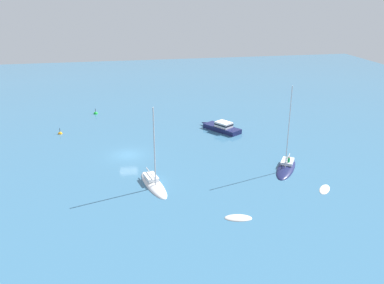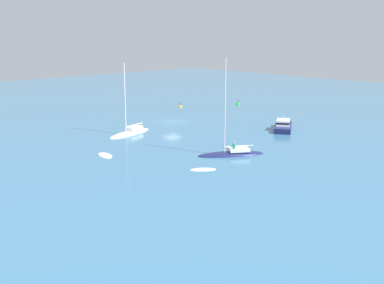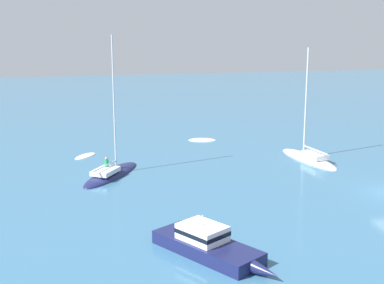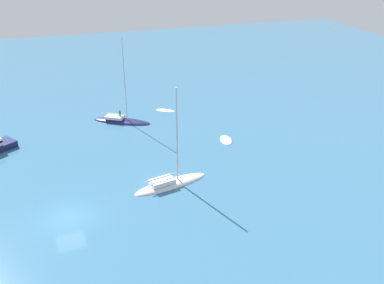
{
  "view_description": "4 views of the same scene",
  "coord_description": "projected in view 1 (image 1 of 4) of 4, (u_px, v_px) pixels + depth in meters",
  "views": [
    {
      "loc": [
        -1.28,
        -54.54,
        22.29
      ],
      "look_at": [
        8.44,
        -4.07,
        2.86
      ],
      "focal_mm": 38.58,
      "sensor_mm": 36.0,
      "label": 1
    },
    {
      "loc": [
        55.46,
        -48.06,
        13.96
      ],
      "look_at": [
        16.56,
        -11.33,
        1.39
      ],
      "focal_mm": 44.23,
      "sensor_mm": 36.0,
      "label": 2
    },
    {
      "loc": [
        21.88,
        35.38,
        13.03
      ],
      "look_at": [
        12.92,
        -11.49,
        1.75
      ],
      "focal_mm": 52.45,
      "sensor_mm": 36.0,
      "label": 3
    },
    {
      "loc": [
        -33.1,
        -0.11,
        22.12
      ],
      "look_at": [
        9.03,
        -14.51,
        1.08
      ],
      "focal_mm": 40.77,
      "sensor_mm": 36.0,
      "label": 4
    }
  ],
  "objects": [
    {
      "name": "powerboat",
      "position": [
        222.0,
        127.0,
        67.84
      ],
      "size": [
        5.77,
        7.58,
        2.16
      ],
      "rotation": [
        0.0,
        0.0,
        2.16
      ],
      "color": "#191E4C",
      "rests_on": "ground"
    },
    {
      "name": "channel_buoy",
      "position": [
        60.0,
        134.0,
        66.51
      ],
      "size": [
        0.69,
        0.69,
        1.33
      ],
      "color": "orange",
      "rests_on": "ground"
    },
    {
      "name": "skiff_1",
      "position": [
        325.0,
        189.0,
        48.3
      ],
      "size": [
        2.54,
        2.86,
        0.3
      ],
      "rotation": [
        0.0,
        0.0,
        0.92
      ],
      "color": "silver",
      "rests_on": "ground"
    },
    {
      "name": "skiff",
      "position": [
        238.0,
        218.0,
        42.32
      ],
      "size": [
        3.07,
        1.97,
        0.42
      ],
      "rotation": [
        0.0,
        0.0,
        6.07
      ],
      "color": "silver",
      "rests_on": "ground"
    },
    {
      "name": "sailboat",
      "position": [
        153.0,
        184.0,
        49.4
      ],
      "size": [
        3.56,
        8.07,
        10.28
      ],
      "rotation": [
        0.0,
        0.0,
        4.93
      ],
      "color": "white",
      "rests_on": "ground"
    },
    {
      "name": "sloop",
      "position": [
        286.0,
        167.0,
        53.97
      ],
      "size": [
        5.97,
        7.78,
        11.58
      ],
      "rotation": [
        0.0,
        0.0,
        4.15
      ],
      "color": "#191E4C",
      "rests_on": "ground"
    },
    {
      "name": "ground_plane",
      "position": [
        128.0,
        155.0,
        58.21
      ],
      "size": [
        160.0,
        160.0,
        0.0
      ],
      "primitive_type": "plane",
      "color": "teal"
    },
    {
      "name": "mooring_buoy",
      "position": [
        96.0,
        114.0,
        76.97
      ],
      "size": [
        0.79,
        0.79,
        1.41
      ],
      "color": "green",
      "rests_on": "ground"
    }
  ]
}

